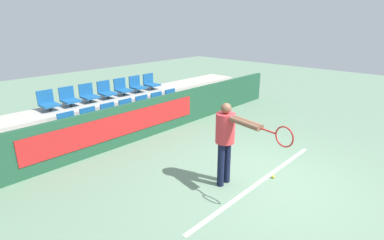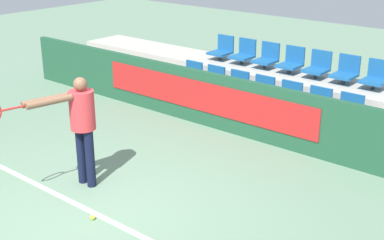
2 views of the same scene
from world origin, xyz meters
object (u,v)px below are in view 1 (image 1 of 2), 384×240
Objects in this scene: stadium_chair_11 at (122,88)px; stadium_chair_12 at (137,85)px; stadium_chair_2 at (111,115)px; stadium_chair_13 at (151,83)px; stadium_chair_6 at (173,99)px; tennis_ball at (273,177)px; stadium_chair_8 at (69,98)px; stadium_chair_4 at (145,106)px; tennis_player at (228,136)px; stadium_chair_9 at (89,94)px; stadium_chair_0 at (69,125)px; stadium_chair_5 at (159,102)px; stadium_chair_10 at (106,91)px; stadium_chair_7 at (48,102)px; stadium_chair_1 at (91,120)px; stadium_chair_3 at (128,110)px.

stadium_chair_12 is (0.57, 0.00, 0.00)m from stadium_chair_11.
stadium_chair_2 is 1.00× the size of stadium_chair_13.
stadium_chair_6 reaches higher than tennis_ball.
stadium_chair_8 is 5.67m from tennis_ball.
stadium_chair_6 is at bearing 0.00° from stadium_chair_4.
tennis_player reaches higher than stadium_chair_13.
stadium_chair_9 is 7.75× the size of tennis_ball.
stadium_chair_12 is at bearing 180.00° from stadium_chair_13.
stadium_chair_2 is 1.14m from stadium_chair_4.
stadium_chair_11 is at bearing 25.21° from stadium_chair_0.
stadium_chair_2 is 1.71m from stadium_chair_5.
tennis_ball is at bearing -86.80° from stadium_chair_10.
stadium_chair_0 is at bearing -90.00° from stadium_chair_7.
stadium_chair_1 is at bearing -62.03° from stadium_chair_7.
stadium_chair_4 is 1.00× the size of stadium_chair_7.
stadium_chair_12 is 0.32× the size of tennis_player.
stadium_chair_7 is at bearing 154.79° from stadium_chair_4.
stadium_chair_8 and stadium_chair_12 have the same top height.
stadium_chair_6 is at bearing 0.00° from stadium_chair_1.
stadium_chair_7 is (-2.28, 1.07, 0.37)m from stadium_chair_4.
stadium_chair_7 is 0.57m from stadium_chair_8.
stadium_chair_4 is 1.27m from stadium_chair_12.
stadium_chair_4 is at bearing 0.00° from stadium_chair_3.
tennis_ball is (2.01, -5.41, -0.93)m from stadium_chair_7.
stadium_chair_13 is (0.00, 1.07, 0.37)m from stadium_chair_6.
stadium_chair_7 is 5.84m from tennis_ball.
stadium_chair_1 is 1.71m from stadium_chair_4.
stadium_chair_12 reaches higher than stadium_chair_1.
stadium_chair_8 is at bearing 147.88° from stadium_chair_4.
stadium_chair_10 is 1.14m from stadium_chair_12.
stadium_chair_4 is at bearing 86.47° from tennis_ball.
stadium_chair_6 is at bearing -32.12° from stadium_chair_10.
stadium_chair_13 is (1.71, 1.07, 0.37)m from stadium_chair_3.
stadium_chair_8 is (0.57, 1.07, 0.37)m from stadium_chair_0.
stadium_chair_2 is at bearing -154.79° from stadium_chair_13.
stadium_chair_6 is at bearing 0.00° from stadium_chair_2.
stadium_chair_8 reaches higher than stadium_chair_0.
stadium_chair_7 is (0.00, 1.07, 0.37)m from stadium_chair_0.
stadium_chair_1 is 2.55m from stadium_chair_12.
tennis_player reaches higher than stadium_chair_11.
stadium_chair_11 is at bearing 117.97° from stadium_chair_5.
stadium_chair_10 is (0.00, 1.07, 0.37)m from stadium_chair_3.
stadium_chair_2 is (0.57, 0.00, 0.00)m from stadium_chair_1.
stadium_chair_7 is 1.00× the size of stadium_chair_12.
stadium_chair_7 is (-3.42, 1.07, 0.37)m from stadium_chair_6.
stadium_chair_7 and stadium_chair_10 have the same top height.
stadium_chair_10 is 1.00× the size of stadium_chair_12.
stadium_chair_8 reaches higher than stadium_chair_5.
stadium_chair_10 is at bearing 136.72° from stadium_chair_5.
stadium_chair_8 reaches higher than stadium_chair_4.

